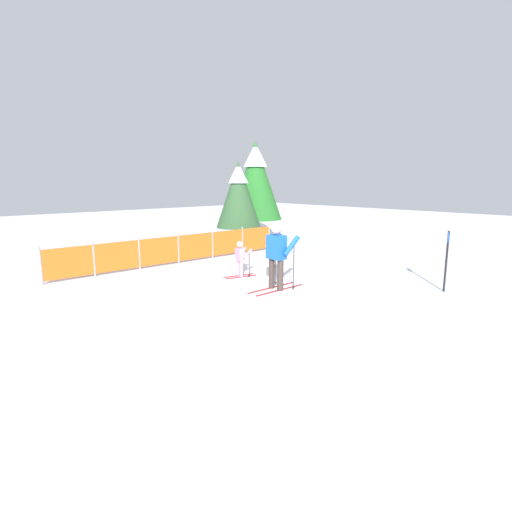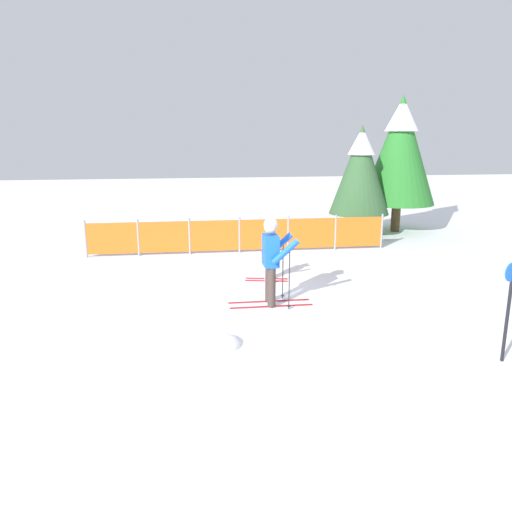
{
  "view_description": "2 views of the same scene",
  "coord_description": "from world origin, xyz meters",
  "px_view_note": "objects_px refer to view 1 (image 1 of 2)",
  "views": [
    {
      "loc": [
        -6.91,
        -6.94,
        2.75
      ],
      "look_at": [
        -0.1,
        0.54,
        0.85
      ],
      "focal_mm": 28.0,
      "sensor_mm": 36.0,
      "label": 1
    },
    {
      "loc": [
        -1.44,
        -9.21,
        3.3
      ],
      "look_at": [
        0.02,
        0.9,
        0.8
      ],
      "focal_mm": 35.0,
      "sensor_mm": 36.0,
      "label": 2
    }
  ],
  "objects_px": {
    "trail_marker": "(447,255)",
    "conifer_near": "(238,193)",
    "skier_adult": "(277,249)",
    "skier_child": "(240,256)",
    "conifer_far": "(255,179)",
    "safety_fence": "(178,249)"
  },
  "relations": [
    {
      "from": "skier_adult",
      "to": "skier_child",
      "type": "distance_m",
      "value": 1.75
    },
    {
      "from": "conifer_far",
      "to": "conifer_near",
      "type": "distance_m",
      "value": 1.84
    },
    {
      "from": "trail_marker",
      "to": "conifer_far",
      "type": "bearing_deg",
      "value": 75.22
    },
    {
      "from": "conifer_near",
      "to": "safety_fence",
      "type": "bearing_deg",
      "value": -156.69
    },
    {
      "from": "skier_child",
      "to": "safety_fence",
      "type": "xyz_separation_m",
      "value": [
        -0.33,
        2.85,
        -0.09
      ]
    },
    {
      "from": "skier_child",
      "to": "conifer_far",
      "type": "relative_size",
      "value": 0.23
    },
    {
      "from": "conifer_far",
      "to": "skier_adult",
      "type": "bearing_deg",
      "value": -128.75
    },
    {
      "from": "safety_fence",
      "to": "conifer_near",
      "type": "height_order",
      "value": "conifer_near"
    },
    {
      "from": "trail_marker",
      "to": "safety_fence",
      "type": "bearing_deg",
      "value": 112.34
    },
    {
      "from": "trail_marker",
      "to": "conifer_near",
      "type": "bearing_deg",
      "value": 83.63
    },
    {
      "from": "trail_marker",
      "to": "skier_adult",
      "type": "bearing_deg",
      "value": 134.56
    },
    {
      "from": "skier_child",
      "to": "safety_fence",
      "type": "relative_size",
      "value": 0.12
    },
    {
      "from": "conifer_far",
      "to": "safety_fence",
      "type": "bearing_deg",
      "value": -156.83
    },
    {
      "from": "skier_adult",
      "to": "conifer_far",
      "type": "height_order",
      "value": "conifer_far"
    },
    {
      "from": "skier_adult",
      "to": "trail_marker",
      "type": "bearing_deg",
      "value": -45.15
    },
    {
      "from": "conifer_near",
      "to": "trail_marker",
      "type": "relative_size",
      "value": 2.33
    },
    {
      "from": "skier_child",
      "to": "conifer_near",
      "type": "xyz_separation_m",
      "value": [
        3.82,
        4.64,
        1.62
      ]
    },
    {
      "from": "conifer_far",
      "to": "trail_marker",
      "type": "height_order",
      "value": "conifer_far"
    },
    {
      "from": "skier_adult",
      "to": "conifer_far",
      "type": "distance_m",
      "value": 9.15
    },
    {
      "from": "safety_fence",
      "to": "conifer_far",
      "type": "xyz_separation_m",
      "value": [
        5.75,
        2.46,
        2.33
      ]
    },
    {
      "from": "skier_adult",
      "to": "skier_child",
      "type": "xyz_separation_m",
      "value": [
        0.2,
        1.68,
        -0.44
      ]
    },
    {
      "from": "skier_child",
      "to": "trail_marker",
      "type": "height_order",
      "value": "trail_marker"
    }
  ]
}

